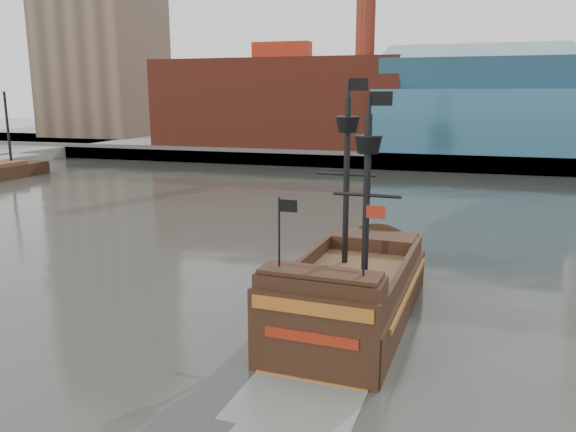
% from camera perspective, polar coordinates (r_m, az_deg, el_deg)
% --- Properties ---
extents(ground, '(400.00, 400.00, 0.00)m').
position_cam_1_polar(ground, '(27.20, -2.57, -12.16)').
color(ground, '#2C2F2A').
rests_on(ground, ground).
extents(promenade_far, '(220.00, 60.00, 2.00)m').
position_cam_1_polar(promenade_far, '(116.05, 12.96, 6.89)').
color(promenade_far, slate).
rests_on(promenade_far, ground).
extents(seawall, '(220.00, 1.00, 2.60)m').
position_cam_1_polar(seawall, '(86.78, 11.47, 5.44)').
color(seawall, '#4C4C49').
rests_on(seawall, ground).
extents(skyline, '(149.00, 45.00, 62.00)m').
position_cam_1_polar(skyline, '(108.72, 16.16, 18.83)').
color(skyline, brown).
rests_on(skyline, promenade_far).
extents(pirate_ship, '(6.27, 17.51, 12.91)m').
position_cam_1_polar(pirate_ship, '(28.73, 6.44, -8.34)').
color(pirate_ship, black).
rests_on(pirate_ship, ground).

